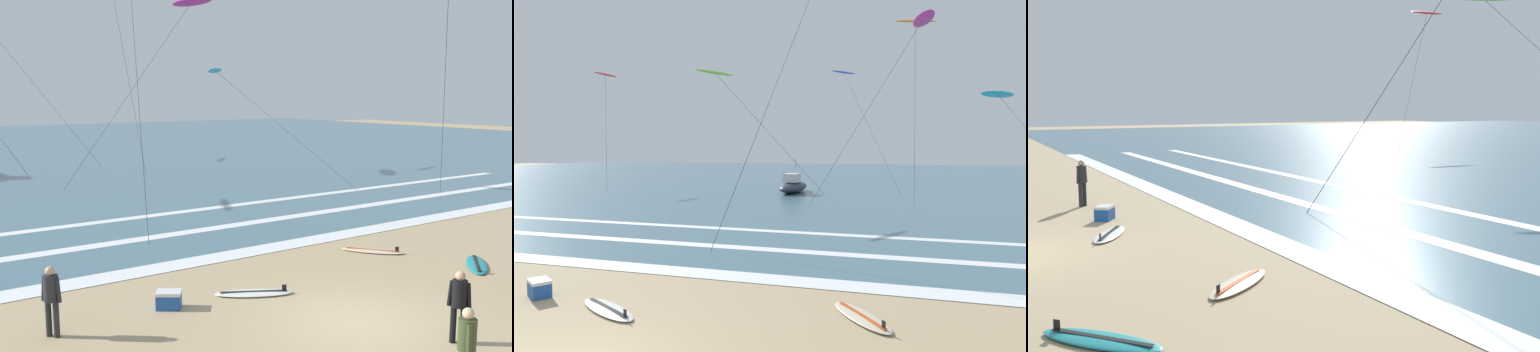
# 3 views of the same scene
# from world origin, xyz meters

# --- Properties ---
(wave_foam_shoreline) EXTENTS (56.20, 1.00, 0.01)m
(wave_foam_shoreline) POSITION_xyz_m (0.24, 6.41, 0.01)
(wave_foam_shoreline) COLOR white
(wave_foam_shoreline) RESTS_ON ocean_surface
(wave_foam_mid_break) EXTENTS (57.16, 0.65, 0.01)m
(wave_foam_mid_break) POSITION_xyz_m (0.75, 10.05, 0.01)
(wave_foam_mid_break) COLOR white
(wave_foam_mid_break) RESTS_ON ocean_surface
(wave_foam_outer_break) EXTENTS (53.63, 0.58, 0.01)m
(wave_foam_outer_break) POSITION_xyz_m (-1.48, 13.65, 0.01)
(wave_foam_outer_break) COLOR white
(wave_foam_outer_break) RESTS_ON ocean_surface
(surfer_left_near) EXTENTS (0.39, 0.45, 1.60)m
(surfer_left_near) POSITION_xyz_m (-6.11, 3.15, 0.96)
(surfer_left_near) COLOR #232328
(surfer_left_near) RESTS_ON ground
(surfboard_left_pile) EXTENTS (2.13, 1.52, 0.25)m
(surfboard_left_pile) POSITION_xyz_m (-0.97, 2.89, 0.05)
(surfboard_left_pile) COLOR silver
(surfboard_left_pile) RESTS_ON ground
(surfboard_right_spare) EXTENTS (1.77, 2.02, 0.25)m
(surfboard_right_spare) POSITION_xyz_m (4.65, 4.10, 0.05)
(surfboard_right_spare) COLOR beige
(surfboard_right_spare) RESTS_ON ground
(surfboard_foreground_flat) EXTENTS (1.99, 1.81, 0.25)m
(surfboard_foreground_flat) POSITION_xyz_m (6.20, 1.16, 0.05)
(surfboard_foreground_flat) COLOR teal
(surfboard_foreground_flat) RESTS_ON ground
(kite_lime_far_right) EXTENTS (7.34, 8.57, 8.98)m
(kite_lime_far_right) POSITION_xyz_m (-7.08, 23.14, 8.71)
(kite_lime_far_right) COLOR #70C628
(kite_lime_far_right) RESTS_ON ground
(kite_red_distant_low) EXTENTS (5.45, 8.51, 11.42)m
(kite_red_distant_low) POSITION_xyz_m (-24.59, 35.24, 11.13)
(kite_red_distant_low) COLOR red
(kite_red_distant_low) RESTS_ON ground
(cooler_box) EXTENTS (0.76, 0.71, 0.44)m
(cooler_box) POSITION_xyz_m (-3.26, 3.27, 0.22)
(cooler_box) COLOR #1E4C9E
(cooler_box) RESTS_ON ground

